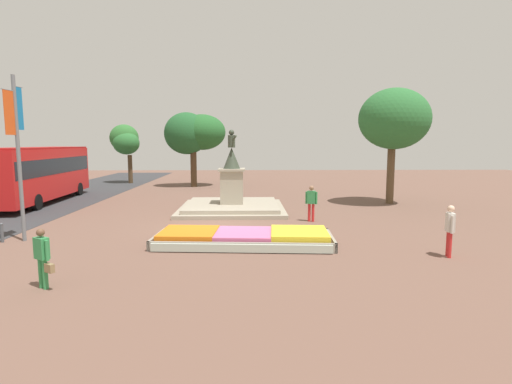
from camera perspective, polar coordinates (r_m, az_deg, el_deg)
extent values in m
plane|color=brown|center=(17.73, -5.62, -5.06)|extent=(75.19, 75.19, 0.00)
cube|color=#38281C|center=(14.82, -1.76, -6.83)|extent=(6.44, 2.64, 0.31)
cube|color=gray|center=(13.69, -2.12, -7.91)|extent=(6.50, 0.53, 0.35)
cube|color=gray|center=(15.95, -1.45, -5.76)|extent=(6.50, 0.53, 0.35)
cube|color=gray|center=(15.38, -13.82, -6.44)|extent=(0.26, 2.43, 0.35)
cube|color=gray|center=(14.93, 10.69, -6.77)|extent=(0.26, 2.43, 0.35)
cube|color=orange|center=(15.05, -9.55, -5.77)|extent=(2.17, 2.16, 0.18)
cube|color=#D86699|center=(14.77, -1.76, -5.97)|extent=(2.17, 2.16, 0.15)
cube|color=yellow|center=(14.75, 6.19, -5.90)|extent=(2.17, 2.16, 0.21)
cube|color=#B2BCAD|center=(13.64, -2.14, -7.99)|extent=(6.18, 0.61, 0.28)
cube|color=gray|center=(22.12, -3.44, -2.37)|extent=(5.68, 5.68, 0.20)
cube|color=#9E937F|center=(22.09, -3.45, -1.86)|extent=(4.97, 4.97, 0.20)
cube|color=#9E937F|center=(21.96, -3.47, 0.71)|extent=(1.22, 1.22, 1.80)
cube|color=#9E937F|center=(21.87, -3.49, 3.21)|extent=(1.44, 1.44, 0.12)
cone|color=#384233|center=(21.84, -3.50, 4.86)|extent=(0.92, 0.92, 1.14)
cylinder|color=#384233|center=(21.83, -3.52, 7.24)|extent=(0.39, 0.39, 0.67)
sphere|color=#384233|center=(21.83, -3.53, 8.50)|extent=(0.29, 0.29, 0.29)
cylinder|color=#384233|center=(21.61, -3.20, 7.60)|extent=(0.39, 0.56, 0.39)
cylinder|color=slate|center=(17.28, -30.77, 3.98)|extent=(0.14, 0.14, 6.16)
cube|color=#1972B2|center=(17.52, -30.71, 10.22)|extent=(0.05, 0.36, 1.57)
cylinder|color=slate|center=(17.60, -30.87, 12.77)|extent=(0.07, 0.50, 0.03)
cube|color=#D84C19|center=(17.01, -31.79, 9.62)|extent=(0.06, 0.55, 1.58)
cylinder|color=slate|center=(17.08, -31.96, 12.27)|extent=(0.08, 0.69, 0.03)
cube|color=red|center=(28.13, -28.53, 2.38)|extent=(2.88, 10.78, 2.99)
cube|color=black|center=(28.10, -28.58, 3.29)|extent=(2.88, 10.46, 0.96)
cube|color=#9F1414|center=(28.07, -28.71, 5.52)|extent=(2.82, 10.57, 0.10)
cylinder|color=black|center=(31.84, -27.60, 0.35)|extent=(0.33, 0.91, 0.90)
cylinder|color=black|center=(31.06, -23.98, 0.40)|extent=(0.33, 0.91, 0.90)
cylinder|color=black|center=(25.17, -28.84, -1.28)|extent=(0.33, 0.91, 0.90)
cylinder|color=#338C4C|center=(11.80, -28.35, -10.14)|extent=(0.13, 0.13, 0.78)
cylinder|color=#338C4C|center=(11.64, -27.90, -10.33)|extent=(0.13, 0.13, 0.78)
cube|color=#338C4C|center=(11.55, -28.31, -7.08)|extent=(0.44, 0.39, 0.55)
cylinder|color=#338C4C|center=(11.76, -28.90, -7.01)|extent=(0.09, 0.09, 0.52)
cylinder|color=#338C4C|center=(11.35, -27.70, -7.42)|extent=(0.09, 0.09, 0.52)
sphere|color=brown|center=(11.46, -28.43, -5.10)|extent=(0.20, 0.20, 0.20)
cube|color=olive|center=(11.42, -27.41, -9.62)|extent=(0.30, 0.25, 0.22)
cylinder|color=red|center=(19.09, 7.61, -2.92)|extent=(0.13, 0.13, 0.86)
cylinder|color=red|center=(19.06, 8.15, -2.94)|extent=(0.13, 0.13, 0.86)
cube|color=#338C4C|center=(18.97, 7.92, -0.75)|extent=(0.43, 0.33, 0.61)
cylinder|color=#338C4C|center=(19.01, 7.20, -0.81)|extent=(0.09, 0.09, 0.58)
cylinder|color=#338C4C|center=(18.93, 8.63, -0.87)|extent=(0.09, 0.09, 0.58)
sphere|color=#8C664C|center=(18.91, 7.94, 0.58)|extent=(0.22, 0.22, 0.22)
cylinder|color=red|center=(14.59, 25.75, -6.65)|extent=(0.13, 0.13, 0.85)
cylinder|color=red|center=(14.43, 25.93, -6.82)|extent=(0.13, 0.13, 0.85)
cube|color=beige|center=(14.36, 26.00, -3.90)|extent=(0.30, 0.42, 0.60)
cylinder|color=beige|center=(14.60, 25.75, -3.84)|extent=(0.09, 0.09, 0.57)
cylinder|color=beige|center=(14.14, 26.24, -4.20)|extent=(0.09, 0.09, 0.57)
sphere|color=beige|center=(14.29, 26.09, -2.16)|extent=(0.22, 0.22, 0.22)
cylinder|color=#4C5156|center=(17.75, -32.53, -5.05)|extent=(0.11, 0.11, 0.65)
sphere|color=#4C5156|center=(17.69, -32.61, -3.91)|extent=(0.12, 0.12, 0.12)
cylinder|color=brown|center=(25.82, 18.66, 2.15)|extent=(0.46, 0.46, 3.35)
ellipsoid|color=#2B6A33|center=(25.28, 19.17, 9.86)|extent=(4.19, 3.84, 3.58)
ellipsoid|color=#316D36|center=(25.77, 18.49, 10.53)|extent=(3.06, 2.82, 2.82)
ellipsoid|color=#2F6A35|center=(26.07, 18.95, 9.00)|extent=(3.06, 3.22, 2.78)
cylinder|color=#4C3823|center=(34.29, -8.89, 3.26)|extent=(0.52, 0.52, 3.01)
ellipsoid|color=#22582B|center=(34.47, -9.89, 8.25)|extent=(3.74, 3.42, 3.51)
ellipsoid|color=#255D29|center=(34.60, -7.70, 8.46)|extent=(3.97, 3.72, 3.01)
ellipsoid|color=#215D29|center=(34.69, -8.82, 8.20)|extent=(2.95, 3.06, 2.75)
cylinder|color=#4C3823|center=(38.74, -17.52, 3.14)|extent=(0.40, 0.40, 2.61)
ellipsoid|color=#2C6A32|center=(38.64, -18.06, 6.66)|extent=(2.40, 2.13, 2.08)
ellipsoid|color=#2F6A2F|center=(39.17, -18.32, 7.37)|extent=(2.61, 2.32, 2.44)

